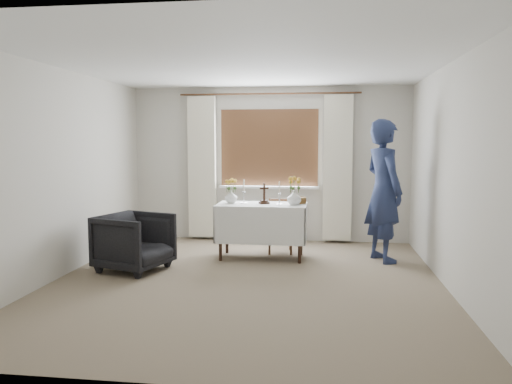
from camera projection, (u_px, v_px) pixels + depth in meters
The scene contains 12 objects.
ground at pixel (246, 282), 5.81m from camera, with size 5.00×5.00×0.00m, color #816E59.
altar_table at pixel (262, 231), 6.95m from camera, with size 1.24×0.64×0.76m, color white.
wooden_chair at pixel (280, 226), 7.30m from camera, with size 0.36×0.36×0.78m, color brown, non-canonical shape.
armchair at pixel (134, 242), 6.30m from camera, with size 0.78×0.80×0.73m, color black.
person at pixel (384, 191), 6.74m from camera, with size 0.70×0.46×1.92m, color navy.
radiator at pixel (269, 223), 8.16m from camera, with size 1.10×0.10×0.60m, color silver.
wooden_cross at pixel (264, 193), 6.93m from camera, with size 0.13×0.10×0.29m, color black, non-canonical shape.
candlestick_left at pixel (244, 192), 6.96m from camera, with size 0.10×0.10×0.33m, color white, non-canonical shape.
candlestick_right at pixel (279, 193), 6.83m from camera, with size 0.09×0.09×0.32m, color white, non-canonical shape.
flower_vase_left at pixel (231, 197), 7.01m from camera, with size 0.18×0.18×0.18m, color silver.
flower_vase_right at pixel (294, 198), 6.81m from camera, with size 0.19×0.19×0.20m, color silver.
wicker_basket at pixel (298, 200), 6.99m from camera, with size 0.23×0.23×0.09m, color brown.
Camera 1 is at (0.86, -5.60, 1.64)m, focal length 35.00 mm.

